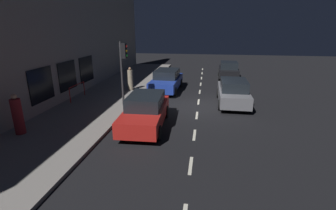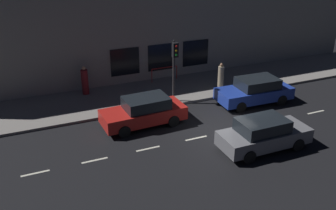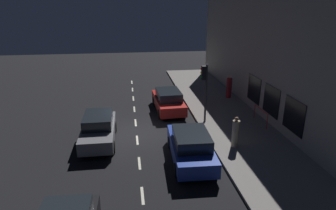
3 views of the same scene
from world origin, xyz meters
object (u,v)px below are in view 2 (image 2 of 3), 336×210
object	(u,v)px
parked_car_0	(255,91)
parked_car_2	(144,111)
pedestrian_1	(221,77)
pedestrian_0	(85,81)
traffic_light	(175,60)
parked_car_3	(264,134)

from	to	relation	value
parked_car_0	parked_car_2	xyz separation A→B (m)	(-0.11, 7.17, -0.00)
parked_car_2	pedestrian_1	bearing A→B (deg)	-68.96
parked_car_2	pedestrian_0	bearing A→B (deg)	19.15
traffic_light	pedestrian_0	world-z (taller)	traffic_light
parked_car_3	pedestrian_1	xyz separation A→B (m)	(7.30, -1.96, 0.14)
traffic_light	pedestrian_1	xyz separation A→B (m)	(0.81, -3.69, -1.86)
parked_car_2	pedestrian_1	world-z (taller)	pedestrian_1
parked_car_0	pedestrian_0	bearing A→B (deg)	63.19
traffic_light	pedestrian_0	xyz separation A→B (m)	(3.33, 4.68, -1.80)
traffic_light	parked_car_0	bearing A→B (deg)	-111.62
parked_car_2	pedestrian_1	distance (m)	6.88
traffic_light	pedestrian_1	bearing A→B (deg)	-77.65
traffic_light	pedestrian_0	bearing A→B (deg)	54.60
parked_car_2	parked_car_0	bearing A→B (deg)	-91.36
traffic_light	pedestrian_1	world-z (taller)	traffic_light
pedestrian_0	pedestrian_1	xyz separation A→B (m)	(-2.52, -8.37, -0.06)
parked_car_3	parked_car_2	bearing A→B (deg)	-136.17
parked_car_0	parked_car_3	distance (m)	5.47
parked_car_3	pedestrian_0	size ratio (longest dim) A/B	2.40
traffic_light	parked_car_3	bearing A→B (deg)	-165.06
traffic_light	parked_car_3	world-z (taller)	traffic_light
traffic_light	parked_car_0	xyz separation A→B (m)	(-1.80, -4.54, -2.00)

